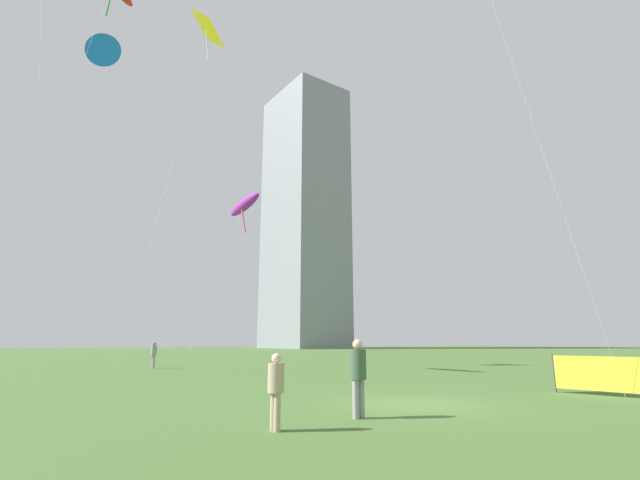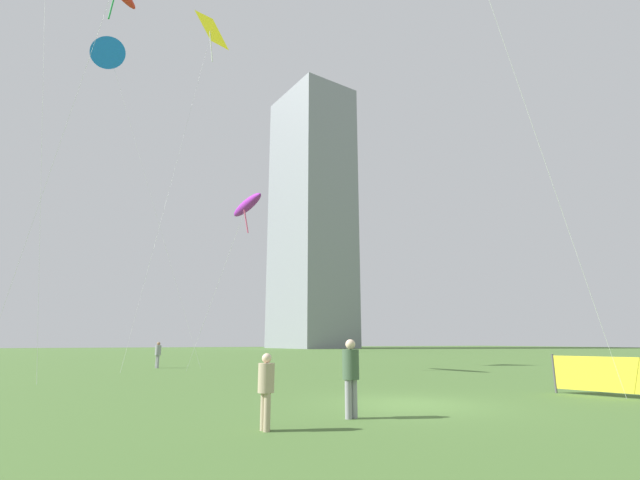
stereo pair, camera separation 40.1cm
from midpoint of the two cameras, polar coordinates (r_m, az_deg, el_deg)
name	(u,v)px [view 1 (the left image)]	position (r m, az deg, el deg)	size (l,w,h in m)	color
ground	(416,404)	(14.32, 11.27, -19.87)	(280.00, 280.00, 0.00)	#476B30
person_standing_0	(276,386)	(9.97, -6.87, -17.97)	(0.35, 0.35, 1.57)	tan
person_standing_1	(154,353)	(34.19, -20.80, -13.33)	(0.39, 0.39, 1.78)	gray
person_standing_2	(358,372)	(11.48, 3.84, -16.47)	(0.41, 0.41, 1.87)	gray
kite_flying_3	(106,55)	(44.08, -25.87, 20.44)	(9.65, 6.28, 26.61)	silver
kite_flying_4	(244,205)	(30.02, -10.04, 4.40)	(3.48, 4.93, 11.04)	silver
kite_flying_5	(208,30)	(46.81, -14.33, 24.53)	(6.64, 8.15, 31.40)	silver
distant_highrise_0	(305,215)	(130.20, -2.05, 3.16)	(16.99, 22.54, 75.26)	gray
event_banner	(598,374)	(18.67, 31.41, -14.37)	(0.95, 2.82, 1.36)	#4C4C4C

